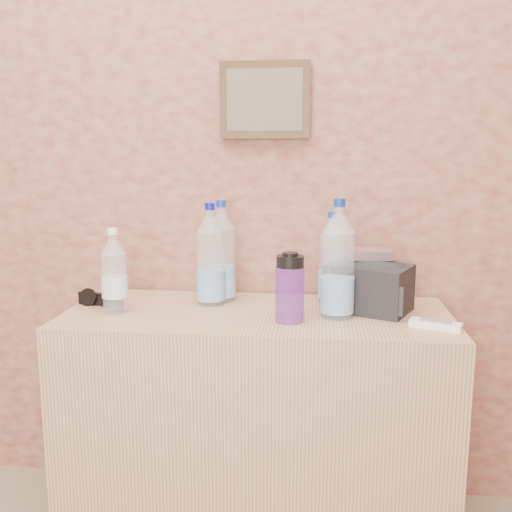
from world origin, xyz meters
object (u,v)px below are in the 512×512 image
Objects in this scene: toiletry_bag at (369,285)px; pet_large_c at (331,262)px; pet_large_d at (338,266)px; pet_small at (114,276)px; sunglasses at (101,299)px; nalgene_bottle at (290,288)px; foil_packet at (369,254)px; pet_large_a at (211,260)px; ac_remote at (436,325)px; dresser at (257,423)px; pet_large_b at (221,256)px.

pet_large_c is at bearing 164.28° from toiletry_bag.
pet_large_d is 1.36× the size of pet_small.
nalgene_bottle is at bearing 0.82° from sunglasses.
toiletry_bag is 0.10m from foil_packet.
pet_large_c reaches higher than nalgene_bottle.
pet_large_a reaches higher than ac_remote.
nalgene_bottle is at bearing -33.09° from pet_large_a.
ac_remote is at bearing -16.92° from pet_large_d.
pet_large_c reaches higher than dresser.
pet_large_d is 2.52× the size of ac_remote.
pet_large_b reaches higher than pet_large_c.
ac_remote is (0.41, -0.02, -0.09)m from nalgene_bottle.
dresser is 0.64m from sunglasses.
foil_packet is (0.48, -0.06, 0.03)m from pet_large_b.
foil_packet reaches higher than dresser.
pet_large_c is (0.36, 0.02, -0.02)m from pet_large_b.
dresser is 0.55m from pet_large_b.
pet_large_b is at bearing 156.64° from pet_large_d.
pet_large_c is at bearing 145.67° from foil_packet.
pet_large_a reaches higher than foil_packet.
pet_large_d is at bearing -15.06° from pet_large_a.
pet_large_c is at bearing 3.12° from pet_large_b.
foil_packet is at bearing 12.53° from dresser.
foil_packet is at bearing -34.33° from pet_large_c.
sunglasses is (-0.62, 0.11, -0.08)m from nalgene_bottle.
pet_small is 1.66× the size of sunglasses.
pet_large_a is at bearing -169.19° from pet_large_c.
dresser is at bearing 8.78° from sunglasses.
pet_large_b is 2.12× the size of sunglasses.
pet_large_a is at bearing -158.08° from toiletry_bag.
pet_large_b is 1.64× the size of nalgene_bottle.
ac_remote is (0.95, -0.06, -0.11)m from pet_small.
pet_large_a is 0.50m from foil_packet.
pet_small is (-0.66, -0.21, -0.02)m from pet_large_c.
pet_large_d is 2.25× the size of sunglasses.
pet_small is 0.79m from toiletry_bag.
ac_remote is (0.52, -0.11, 0.38)m from dresser.
pet_large_a is 2.34× the size of ac_remote.
pet_large_b is 1.12× the size of pet_large_c.
toiletry_bag is at bearing 40.17° from pet_large_d.
sunglasses is (-0.75, 0.05, -0.14)m from pet_large_d.
nalgene_bottle reaches higher than sunglasses.
pet_large_c is (0.23, 0.16, 0.50)m from dresser.
ac_remote is (0.68, -0.19, -0.14)m from pet_large_a.
ac_remote is (0.29, -0.27, -0.12)m from pet_large_c.
toiletry_bag is at bearing -9.36° from pet_large_b.
pet_large_c is 0.76m from sunglasses.
pet_large_d reaches higher than sunglasses.
pet_large_d reaches higher than toiletry_bag.
pet_large_b is 2.62× the size of foil_packet.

